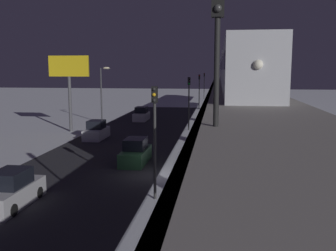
{
  "coord_description": "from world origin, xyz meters",
  "views": [
    {
      "loc": [
        -4.5,
        25.51,
        7.31
      ],
      "look_at": [
        0.52,
        -12.78,
        1.62
      ],
      "focal_mm": 40.72,
      "sensor_mm": 36.0,
      "label": 1
    }
  ],
  "objects_px": {
    "sedan_white": "(96,131)",
    "traffic_light_mid": "(189,96)",
    "sedan_white_2": "(141,115)",
    "sedan_silver": "(11,192)",
    "traffic_light_near": "(155,126)",
    "traffic_light_distant": "(204,82)",
    "rail_signal": "(217,31)",
    "traffic_light_far": "(199,87)",
    "subway_train": "(231,69)",
    "sedan_green": "(136,153)",
    "commercial_billboard": "(69,74)"
  },
  "relations": [
    {
      "from": "traffic_light_far",
      "to": "traffic_light_near",
      "type": "bearing_deg",
      "value": 90.0
    },
    {
      "from": "traffic_light_far",
      "to": "sedan_white_2",
      "type": "bearing_deg",
      "value": 65.91
    },
    {
      "from": "subway_train",
      "to": "sedan_white_2",
      "type": "relative_size",
      "value": 17.22
    },
    {
      "from": "sedan_silver",
      "to": "traffic_light_distant",
      "type": "distance_m",
      "value": 77.52
    },
    {
      "from": "traffic_light_distant",
      "to": "sedan_white",
      "type": "bearing_deg",
      "value": 80.73
    },
    {
      "from": "rail_signal",
      "to": "traffic_light_near",
      "type": "height_order",
      "value": "rail_signal"
    },
    {
      "from": "sedan_white_2",
      "to": "sedan_green",
      "type": "bearing_deg",
      "value": 100.39
    },
    {
      "from": "subway_train",
      "to": "traffic_light_mid",
      "type": "distance_m",
      "value": 10.89
    },
    {
      "from": "sedan_silver",
      "to": "rail_signal",
      "type": "bearing_deg",
      "value": 145.75
    },
    {
      "from": "sedan_white",
      "to": "traffic_light_far",
      "type": "xyz_separation_m",
      "value": [
        -9.3,
        -31.99,
        3.4
      ]
    },
    {
      "from": "subway_train",
      "to": "traffic_light_mid",
      "type": "xyz_separation_m",
      "value": [
        5.21,
        9.0,
        -3.24
      ]
    },
    {
      "from": "sedan_green",
      "to": "traffic_light_far",
      "type": "bearing_deg",
      "value": 86.04
    },
    {
      "from": "traffic_light_near",
      "to": "sedan_silver",
      "type": "bearing_deg",
      "value": 15.62
    },
    {
      "from": "sedan_white_2",
      "to": "traffic_light_far",
      "type": "distance_m",
      "value": 18.68
    },
    {
      "from": "traffic_light_near",
      "to": "commercial_billboard",
      "type": "distance_m",
      "value": 26.37
    },
    {
      "from": "commercial_billboard",
      "to": "traffic_light_distant",
      "type": "bearing_deg",
      "value": -104.71
    },
    {
      "from": "traffic_light_near",
      "to": "traffic_light_distant",
      "type": "relative_size",
      "value": 1.0
    },
    {
      "from": "sedan_white",
      "to": "sedan_white_2",
      "type": "xyz_separation_m",
      "value": [
        -1.8,
        -15.22,
        -0.0
      ]
    },
    {
      "from": "sedan_white",
      "to": "rail_signal",
      "type": "bearing_deg",
      "value": 114.77
    },
    {
      "from": "traffic_light_far",
      "to": "commercial_billboard",
      "type": "height_order",
      "value": "commercial_billboard"
    },
    {
      "from": "traffic_light_mid",
      "to": "traffic_light_far",
      "type": "distance_m",
      "value": 25.0
    },
    {
      "from": "sedan_silver",
      "to": "traffic_light_near",
      "type": "xyz_separation_m",
      "value": [
        -7.5,
        -2.1,
        3.41
      ]
    },
    {
      "from": "rail_signal",
      "to": "sedan_white_2",
      "type": "height_order",
      "value": "rail_signal"
    },
    {
      "from": "rail_signal",
      "to": "traffic_light_distant",
      "type": "xyz_separation_m",
      "value": [
        3.4,
        -84.51,
        -4.19
      ]
    },
    {
      "from": "sedan_white_2",
      "to": "commercial_billboard",
      "type": "distance_m",
      "value": 14.0
    },
    {
      "from": "commercial_billboard",
      "to": "sedan_white_2",
      "type": "bearing_deg",
      "value": -120.1
    },
    {
      "from": "rail_signal",
      "to": "traffic_light_near",
      "type": "distance_m",
      "value": 10.94
    },
    {
      "from": "rail_signal",
      "to": "commercial_billboard",
      "type": "bearing_deg",
      "value": -61.55
    },
    {
      "from": "sedan_white",
      "to": "traffic_light_mid",
      "type": "xyz_separation_m",
      "value": [
        -9.3,
        -6.99,
        3.4
      ]
    },
    {
      "from": "sedan_silver",
      "to": "traffic_light_mid",
      "type": "relative_size",
      "value": 0.71
    },
    {
      "from": "sedan_white",
      "to": "traffic_light_mid",
      "type": "relative_size",
      "value": 0.65
    },
    {
      "from": "subway_train",
      "to": "sedan_white_2",
      "type": "distance_m",
      "value": 14.36
    },
    {
      "from": "sedan_green",
      "to": "sedan_white_2",
      "type": "relative_size",
      "value": 1.05
    },
    {
      "from": "traffic_light_mid",
      "to": "sedan_white",
      "type": "bearing_deg",
      "value": 36.94
    },
    {
      "from": "subway_train",
      "to": "sedan_white",
      "type": "xyz_separation_m",
      "value": [
        14.51,
        15.99,
        -6.64
      ]
    },
    {
      "from": "traffic_light_mid",
      "to": "traffic_light_distant",
      "type": "xyz_separation_m",
      "value": [
        0.0,
        -49.99,
        0.0
      ]
    },
    {
      "from": "rail_signal",
      "to": "traffic_light_far",
      "type": "distance_m",
      "value": 59.75
    },
    {
      "from": "rail_signal",
      "to": "sedan_silver",
      "type": "relative_size",
      "value": 0.88
    },
    {
      "from": "sedan_silver",
      "to": "traffic_light_mid",
      "type": "height_order",
      "value": "traffic_light_mid"
    },
    {
      "from": "traffic_light_mid",
      "to": "sedan_silver",
      "type": "bearing_deg",
      "value": 74.53
    },
    {
      "from": "sedan_green",
      "to": "traffic_light_distant",
      "type": "distance_m",
      "value": 66.99
    },
    {
      "from": "rail_signal",
      "to": "sedan_green",
      "type": "height_order",
      "value": "rail_signal"
    },
    {
      "from": "sedan_white_2",
      "to": "traffic_light_near",
      "type": "relative_size",
      "value": 0.67
    },
    {
      "from": "sedan_green",
      "to": "traffic_light_mid",
      "type": "xyz_separation_m",
      "value": [
        -2.9,
        -16.85,
        3.4
      ]
    },
    {
      "from": "traffic_light_far",
      "to": "traffic_light_distant",
      "type": "height_order",
      "value": "same"
    },
    {
      "from": "traffic_light_mid",
      "to": "traffic_light_far",
      "type": "bearing_deg",
      "value": -90.0
    },
    {
      "from": "sedan_white_2",
      "to": "traffic_light_far",
      "type": "relative_size",
      "value": 0.67
    },
    {
      "from": "sedan_white_2",
      "to": "traffic_light_mid",
      "type": "height_order",
      "value": "traffic_light_mid"
    },
    {
      "from": "traffic_light_distant",
      "to": "sedan_silver",
      "type": "bearing_deg",
      "value": 84.44
    },
    {
      "from": "traffic_light_mid",
      "to": "commercial_billboard",
      "type": "distance_m",
      "value": 14.34
    }
  ]
}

